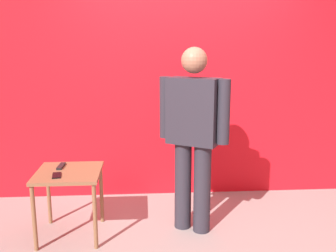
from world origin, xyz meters
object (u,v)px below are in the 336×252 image
object	(u,v)px
standing_person	(193,131)
tv_remote	(61,166)
side_table	(69,181)
cell_phone	(57,175)

from	to	relation	value
standing_person	tv_remote	size ratio (longest dim) A/B	9.86
standing_person	side_table	size ratio (longest dim) A/B	2.76
side_table	tv_remote	distance (m)	0.18
standing_person	tv_remote	world-z (taller)	standing_person
tv_remote	side_table	bearing A→B (deg)	-51.23
side_table	tv_remote	size ratio (longest dim) A/B	3.57
cell_phone	tv_remote	distance (m)	0.23
cell_phone	tv_remote	world-z (taller)	tv_remote
standing_person	tv_remote	bearing A→B (deg)	176.58
side_table	cell_phone	world-z (taller)	cell_phone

